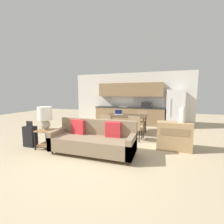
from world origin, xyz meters
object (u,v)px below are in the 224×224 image
dining_table (126,117)px  side_table (47,136)px  dining_chair_near_left (107,125)px  suitcase (30,136)px  couch (94,140)px  vase (183,115)px  dining_chair_near_right (135,127)px  refrigerator (175,108)px  dining_chair_far_right (142,119)px  laptop (119,113)px  credenza (174,136)px  table_lamp (45,116)px

dining_table → side_table: (-1.83, -2.28, -0.32)m
dining_chair_near_left → suitcase: size_ratio=1.11×
couch → vase: vase is taller
dining_table → couch: bearing=-99.9°
side_table → dining_chair_near_right: size_ratio=0.64×
refrigerator → dining_chair_far_right: size_ratio=2.08×
dining_table → laptop: size_ratio=3.95×
refrigerator → suitcase: refrigerator is taller
couch → dining_chair_near_right: (0.88, 1.38, 0.13)m
credenza → suitcase: size_ratio=1.19×
credenza → dining_chair_near_left: 2.22m
couch → laptop: laptop is taller
table_lamp → laptop: bearing=56.6°
refrigerator → side_table: refrigerator is taller
dining_table → table_lamp: bearing=-129.3°
table_lamp → laptop: table_lamp is taller
credenza → dining_chair_far_right: 2.34m
couch → dining_chair_near_left: 1.40m
couch → credenza: bearing=25.0°
table_lamp → refrigerator: bearing=48.2°
dining_table → couch: couch is taller
refrigerator → vase: 3.16m
refrigerator → suitcase: size_ratio=2.31×
couch → table_lamp: (-1.48, -0.09, 0.60)m
dining_chair_near_left → laptop: laptop is taller
refrigerator → laptop: bearing=-139.8°
table_lamp → suitcase: 0.85m
vase → credenza: bearing=-171.5°
dining_table → credenza: 2.09m
refrigerator → table_lamp: refrigerator is taller
couch → credenza: 2.26m
dining_chair_near_left → refrigerator: bearing=-123.1°
dining_chair_far_right → dining_chair_near_right: bearing=-86.5°
side_table → laptop: 2.82m
refrigerator → couch: (-2.30, -4.14, -0.54)m
couch → table_lamp: 1.59m
vase → side_table: bearing=-163.6°
credenza → dining_chair_near_right: 1.25m
dining_table → laptop: (-0.32, 0.07, 0.11)m
suitcase → credenza: bearing=14.8°
vase → dining_chair_near_right: 1.52m
side_table → vase: bearing=16.4°
refrigerator → couch: 4.76m
dining_table → dining_chair_far_right: (0.51, 0.80, -0.21)m
dining_table → side_table: 2.94m
vase → dining_chair_near_left: 2.47m
dining_table → dining_chair_near_right: (0.49, -0.80, -0.21)m
dining_table → dining_chair_far_right: 0.97m
couch → laptop: size_ratio=5.59×
laptop → couch: bearing=-116.1°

